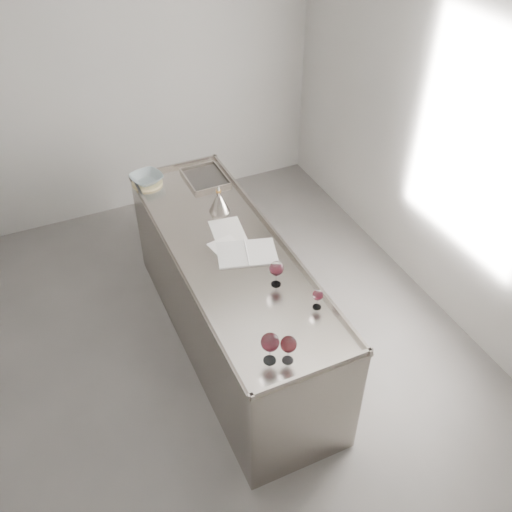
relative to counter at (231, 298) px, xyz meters
name	(u,v)px	position (x,y,z in m)	size (l,w,h in m)	color
room_shell	(166,240)	(-0.50, -0.30, 0.93)	(4.54, 5.04, 2.84)	#575452
counter	(231,298)	(0.00, 0.00, 0.00)	(0.77, 2.42, 0.97)	gray
wine_glass_left	(270,343)	(-0.17, -1.01, 0.61)	(0.10, 0.10, 0.20)	white
wine_glass_middle	(289,345)	(-0.08, -1.05, 0.60)	(0.09, 0.09, 0.18)	white
wine_glass_right	(276,269)	(0.14, -0.46, 0.60)	(0.09, 0.09, 0.18)	white
wine_glass_small	(318,296)	(0.27, -0.75, 0.57)	(0.07, 0.07, 0.14)	white
notebook	(247,253)	(0.09, -0.10, 0.47)	(0.46, 0.38, 0.02)	white
loose_paper_top	(228,231)	(0.07, 0.19, 0.47)	(0.22, 0.32, 0.00)	silver
loose_paper_under	(229,249)	(0.00, -0.01, 0.47)	(0.20, 0.28, 0.00)	white
trivet	(147,183)	(-0.28, 1.04, 0.48)	(0.25, 0.25, 0.02)	tan
ceramic_bowl	(147,179)	(-0.28, 1.04, 0.52)	(0.25, 0.25, 0.06)	#88999E
wine_funnel	(219,203)	(0.11, 0.45, 0.54)	(0.16, 0.16, 0.23)	#A89F95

